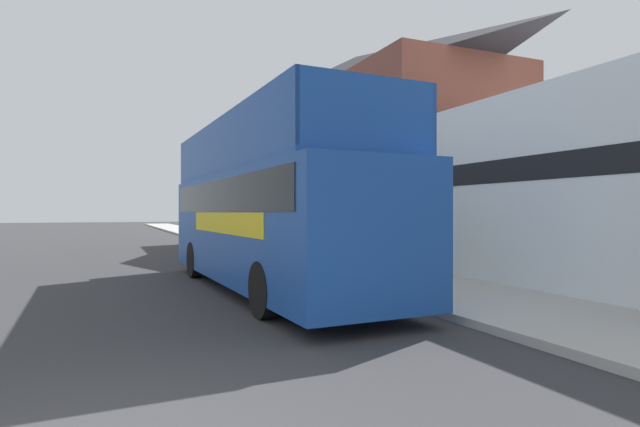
{
  "coord_description": "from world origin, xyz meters",
  "views": [
    {
      "loc": [
        0.25,
        -3.88,
        1.84
      ],
      "look_at": [
        4.88,
        6.82,
        1.8
      ],
      "focal_mm": 28.0,
      "sensor_mm": 36.0,
      "label": 1
    }
  ],
  "objects_px": {
    "tour_bus": "(268,216)",
    "lamp_post_second": "(280,173)",
    "lamp_post_nearest": "(409,147)",
    "parked_car_ahead_of_bus": "(220,242)"
  },
  "relations": [
    {
      "from": "tour_bus",
      "to": "lamp_post_second",
      "type": "relative_size",
      "value": 2.24
    },
    {
      "from": "parked_car_ahead_of_bus",
      "to": "lamp_post_nearest",
      "type": "height_order",
      "value": "lamp_post_nearest"
    },
    {
      "from": "parked_car_ahead_of_bus",
      "to": "lamp_post_nearest",
      "type": "distance_m",
      "value": 11.29
    },
    {
      "from": "tour_bus",
      "to": "lamp_post_nearest",
      "type": "bearing_deg",
      "value": -48.9
    },
    {
      "from": "parked_car_ahead_of_bus",
      "to": "lamp_post_second",
      "type": "bearing_deg",
      "value": -61.68
    },
    {
      "from": "parked_car_ahead_of_bus",
      "to": "lamp_post_second",
      "type": "xyz_separation_m",
      "value": [
        1.54,
        -2.83,
        2.58
      ]
    },
    {
      "from": "tour_bus",
      "to": "parked_car_ahead_of_bus",
      "type": "distance_m",
      "value": 8.5
    },
    {
      "from": "tour_bus",
      "to": "lamp_post_second",
      "type": "distance_m",
      "value": 6.18
    },
    {
      "from": "tour_bus",
      "to": "lamp_post_second",
      "type": "height_order",
      "value": "lamp_post_second"
    },
    {
      "from": "lamp_post_nearest",
      "to": "parked_car_ahead_of_bus",
      "type": "bearing_deg",
      "value": 98.56
    }
  ]
}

